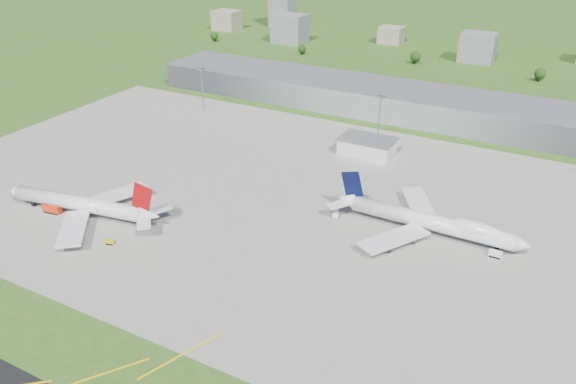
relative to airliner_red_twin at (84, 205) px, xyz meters
The scene contains 21 objects.
ground 174.73m from the airliner_red_twin, 67.52° to the left, with size 1400.00×1400.00×0.00m, color #2D581B.
apron 92.53m from the airliner_red_twin, 33.79° to the left, with size 360.00×190.00×0.08m, color gray.
terminal 188.62m from the airliner_red_twin, 69.26° to the left, with size 300.00×42.00×15.00m, color gray.
ops_building 135.29m from the airliner_red_twin, 55.42° to the left, with size 26.00×16.00×8.00m, color silver.
mast_west 131.27m from the airliner_red_twin, 104.73° to the left, with size 3.50×2.00×25.90m.
mast_center 148.41m from the airliner_red_twin, 58.72° to the left, with size 3.50×2.00×25.90m.
airliner_red_twin is the anchor object (origin of this frame).
airliner_blue_quad 135.03m from the airliner_red_twin, 22.40° to the left, with size 74.20×58.32×19.41m.
fire_truck 14.98m from the airliner_red_twin, 163.30° to the right, with size 8.07×4.06×3.43m.
tug_yellow 26.09m from the airliner_red_twin, 24.78° to the right, with size 3.63×2.83×1.63m.
van_white_near 100.14m from the airliner_red_twin, 28.27° to the left, with size 4.15×5.86×2.71m.
van_white_far 157.21m from the airliner_red_twin, 17.56° to the left, with size 4.63×2.40×2.37m.
bldg_far_w 365.11m from the airliner_red_twin, 114.81° to the left, with size 24.00×20.00×18.00m, color gray.
bldg_w 319.95m from the airliner_red_twin, 103.23° to the left, with size 28.00×22.00×24.00m, color slate.
bldg_cw 351.45m from the airliner_red_twin, 88.89° to the left, with size 20.00×18.00×14.00m, color gray.
bldg_c 332.94m from the airliner_red_twin, 74.89° to the left, with size 26.00×20.00×22.00m, color slate.
bldg_tall_w 388.62m from the airliner_red_twin, 106.95° to the left, with size 22.00×20.00×44.00m, color slate.
tree_far_w 311.32m from the airliner_red_twin, 115.33° to the left, with size 7.20×7.20×8.80m.
tree_w 279.74m from the airliner_red_twin, 98.89° to the left, with size 6.75×6.75×8.25m.
tree_c 295.11m from the airliner_red_twin, 80.88° to the left, with size 8.10×8.10×9.90m.
tree_e 317.37m from the airliner_red_twin, 64.47° to the left, with size 7.65×7.65×9.35m.
Camera 1 is at (96.54, -144.69, 112.53)m, focal length 35.00 mm.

